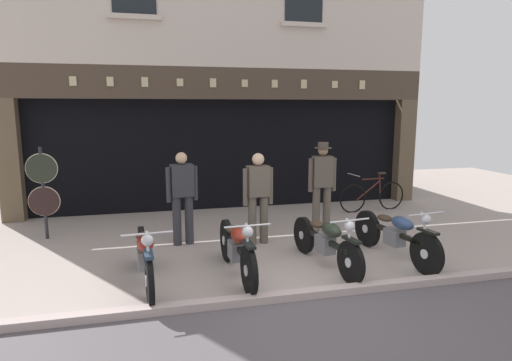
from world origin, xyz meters
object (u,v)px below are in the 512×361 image
Objects in this scene: motorcycle_center_right at (395,234)px; salesman_right at (322,182)px; shopkeeper_center at (258,194)px; motorcycle_left at (145,255)px; leaning_bicycle at (373,195)px; advert_board_far at (322,134)px; salesman_left at (182,194)px; advert_board_near at (285,133)px; motorcycle_center at (326,241)px; tyre_sign_pole at (43,186)px; motorcycle_center_left at (237,248)px.

motorcycle_center_right is 1.17× the size of salesman_right.
shopkeeper_center is at bearing 21.62° from salesman_right.
shopkeeper_center is at bearing -148.32° from motorcycle_left.
advert_board_far is at bearing 29.81° from leaning_bicycle.
salesman_left is 4.66m from advert_board_far.
motorcycle_left is at bearing -134.44° from advert_board_far.
advert_board_near is at bearing -179.99° from advert_board_far.
salesman_left is 2.72m from salesman_right.
motorcycle_left is at bearing -6.40° from motorcycle_center_right.
motorcycle_left is at bearing 116.81° from leaning_bicycle.
advert_board_far reaches higher than advert_board_near.
advert_board_far is (1.67, 4.36, 1.33)m from motorcycle_center.
tyre_sign_pole reaches higher than salesman_left.
leaning_bicycle is at bearing -171.57° from salesman_left.
advert_board_far is at bearing -139.27° from motorcycle_left.
motorcycle_center is at bearing 130.71° from salesman_left.
leaning_bicycle is (5.17, 3.23, -0.06)m from motorcycle_left.
leaning_bicycle is (4.53, 1.53, -0.55)m from salesman_left.
tyre_sign_pole is (-4.47, 2.57, 0.58)m from motorcycle_center.
advert_board_near reaches higher than salesman_left.
motorcycle_center_left is 2.20× the size of advert_board_near.
advert_board_near is at bearing 51.39° from leaning_bicycle.
motorcycle_left is 2.66m from motorcycle_center.
motorcycle_center is 2.66m from salesman_left.
salesman_right is (1.41, 0.49, 0.07)m from shopkeeper_center.
salesman_left reaches higher than motorcycle_center.
tyre_sign_pole reaches higher than motorcycle_center.
tyre_sign_pole is (-5.15, 0.70, 0.02)m from salesman_right.
motorcycle_center_left is 5.05m from leaning_bicycle.
tyre_sign_pole reaches higher than motorcycle_left.
salesman_left is at bearing -20.68° from tyre_sign_pole.
advert_board_near is at bearing -145.32° from salesman_left.
motorcycle_center is 1.14× the size of salesman_right.
shopkeeper_center reaches higher than motorcycle_center_right.
tyre_sign_pole reaches higher than motorcycle_center_right.
motorcycle_left is at bearing -1.95° from motorcycle_center_left.
advert_board_far is (0.99, 2.49, 0.77)m from salesman_right.
motorcycle_left is at bearing 32.35° from salesman_right.
motorcycle_center_left is 4.08m from tyre_sign_pole.
motorcycle_center is 1.85× the size of advert_board_far.
shopkeeper_center is 1.51× the size of advert_board_far.
advert_board_near reaches higher than shopkeeper_center.
tyre_sign_pole is at bearing -160.88° from advert_board_near.
salesman_left is at bearing -115.35° from motorcycle_left.
salesman_right is at bearing -139.93° from motorcycle_center_left.
salesman_right reaches higher than motorcycle_center_left.
shopkeeper_center is (-0.72, 1.38, 0.49)m from motorcycle_center.
advert_board_near is at bearing -132.11° from motorcycle_left.
salesman_left is 0.95× the size of leaning_bicycle.
salesman_left is 0.94× the size of salesman_right.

